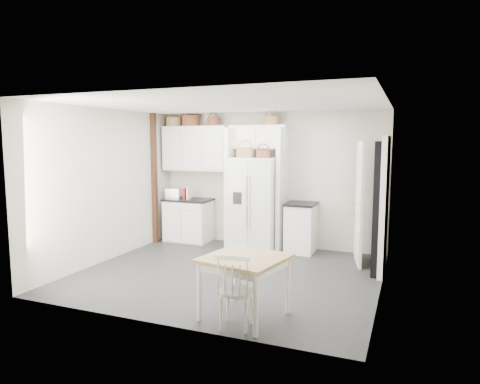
% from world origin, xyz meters
% --- Properties ---
extents(floor, '(4.50, 4.50, 0.00)m').
position_xyz_m(floor, '(0.00, 0.00, 0.00)').
color(floor, black).
rests_on(floor, ground).
extents(ceiling, '(4.50, 4.50, 0.00)m').
position_xyz_m(ceiling, '(0.00, 0.00, 2.60)').
color(ceiling, white).
rests_on(ceiling, wall_back).
extents(wall_back, '(4.50, 0.00, 4.50)m').
position_xyz_m(wall_back, '(0.00, 2.00, 1.30)').
color(wall_back, beige).
rests_on(wall_back, floor).
extents(wall_left, '(0.00, 4.00, 4.00)m').
position_xyz_m(wall_left, '(-2.25, 0.00, 1.30)').
color(wall_left, beige).
rests_on(wall_left, floor).
extents(wall_right, '(0.00, 4.00, 4.00)m').
position_xyz_m(wall_right, '(2.25, 0.00, 1.30)').
color(wall_right, beige).
rests_on(wall_right, floor).
extents(refrigerator, '(0.90, 0.73, 1.74)m').
position_xyz_m(refrigerator, '(-0.15, 1.63, 0.87)').
color(refrigerator, silver).
rests_on(refrigerator, floor).
extents(base_cab_left, '(0.91, 0.57, 0.84)m').
position_xyz_m(base_cab_left, '(-1.63, 1.70, 0.42)').
color(base_cab_left, white).
rests_on(base_cab_left, floor).
extents(base_cab_right, '(0.50, 0.60, 0.88)m').
position_xyz_m(base_cab_right, '(0.73, 1.70, 0.44)').
color(base_cab_right, white).
rests_on(base_cab_right, floor).
extents(dining_table, '(1.02, 1.02, 0.72)m').
position_xyz_m(dining_table, '(0.83, -1.45, 0.36)').
color(dining_table, olive).
rests_on(dining_table, floor).
extents(windsor_chair, '(0.44, 0.41, 0.81)m').
position_xyz_m(windsor_chair, '(0.85, -1.75, 0.40)').
color(windsor_chair, white).
rests_on(windsor_chair, floor).
extents(counter_left, '(0.94, 0.61, 0.04)m').
position_xyz_m(counter_left, '(-1.63, 1.70, 0.86)').
color(counter_left, black).
rests_on(counter_left, base_cab_left).
extents(counter_right, '(0.54, 0.64, 0.04)m').
position_xyz_m(counter_right, '(0.73, 1.70, 0.90)').
color(counter_right, black).
rests_on(counter_right, base_cab_right).
extents(toaster, '(0.32, 0.22, 0.20)m').
position_xyz_m(toaster, '(-1.98, 1.70, 0.98)').
color(toaster, silver).
rests_on(toaster, counter_left).
extents(cookbook_red, '(0.05, 0.15, 0.23)m').
position_xyz_m(cookbook_red, '(-1.66, 1.62, 0.99)').
color(cookbook_red, '#B11616').
rests_on(cookbook_red, counter_left).
extents(cookbook_cream, '(0.05, 0.16, 0.24)m').
position_xyz_m(cookbook_cream, '(-1.57, 1.62, 1.00)').
color(cookbook_cream, beige).
rests_on(cookbook_cream, counter_left).
extents(basket_upper_a, '(0.32, 0.32, 0.18)m').
position_xyz_m(basket_upper_a, '(-2.01, 1.83, 2.44)').
color(basket_upper_a, olive).
rests_on(basket_upper_a, upper_cabinet).
extents(basket_upper_b, '(0.37, 0.37, 0.22)m').
position_xyz_m(basket_upper_b, '(-1.62, 1.83, 2.46)').
color(basket_upper_b, maroon).
rests_on(basket_upper_b, upper_cabinet).
extents(basket_upper_c, '(0.25, 0.25, 0.15)m').
position_xyz_m(basket_upper_c, '(-1.11, 1.83, 2.42)').
color(basket_upper_c, maroon).
rests_on(basket_upper_c, upper_cabinet).
extents(basket_bridge_b, '(0.29, 0.29, 0.17)m').
position_xyz_m(basket_bridge_b, '(0.10, 1.83, 2.43)').
color(basket_bridge_b, olive).
rests_on(basket_bridge_b, bridge_cabinet).
extents(basket_fridge_a, '(0.33, 0.33, 0.18)m').
position_xyz_m(basket_fridge_a, '(-0.32, 1.53, 1.83)').
color(basket_fridge_a, olive).
rests_on(basket_fridge_a, refrigerator).
extents(basket_fridge_b, '(0.26, 0.26, 0.14)m').
position_xyz_m(basket_fridge_b, '(0.04, 1.53, 1.82)').
color(basket_fridge_b, maroon).
rests_on(basket_fridge_b, refrigerator).
extents(upper_cabinet, '(1.40, 0.34, 0.90)m').
position_xyz_m(upper_cabinet, '(-1.50, 1.83, 1.90)').
color(upper_cabinet, white).
rests_on(upper_cabinet, wall_back).
extents(bridge_cabinet, '(1.12, 0.34, 0.45)m').
position_xyz_m(bridge_cabinet, '(-0.15, 1.83, 2.12)').
color(bridge_cabinet, white).
rests_on(bridge_cabinet, wall_back).
extents(fridge_panel_left, '(0.08, 0.60, 2.30)m').
position_xyz_m(fridge_panel_left, '(-0.66, 1.70, 1.15)').
color(fridge_panel_left, white).
rests_on(fridge_panel_left, floor).
extents(fridge_panel_right, '(0.08, 0.60, 2.30)m').
position_xyz_m(fridge_panel_right, '(0.36, 1.70, 1.15)').
color(fridge_panel_right, white).
rests_on(fridge_panel_right, floor).
extents(trim_post, '(0.09, 0.09, 2.60)m').
position_xyz_m(trim_post, '(-2.20, 1.35, 1.30)').
color(trim_post, '#3A2414').
rests_on(trim_post, floor).
extents(doorway_void, '(0.18, 0.85, 2.05)m').
position_xyz_m(doorway_void, '(2.16, 1.00, 1.02)').
color(doorway_void, black).
rests_on(doorway_void, floor).
extents(door_slab, '(0.21, 0.79, 2.05)m').
position_xyz_m(door_slab, '(1.80, 1.33, 1.02)').
color(door_slab, white).
rests_on(door_slab, floor).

